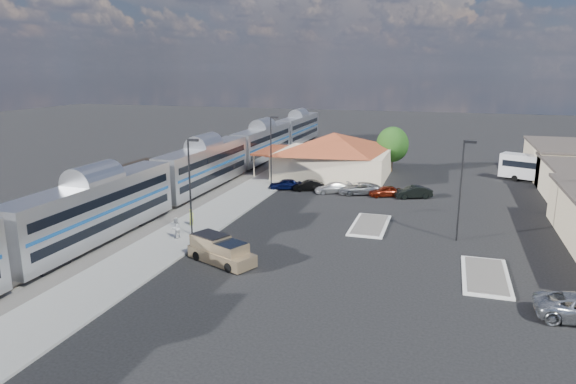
% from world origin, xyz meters
% --- Properties ---
extents(ground, '(280.00, 280.00, 0.00)m').
position_xyz_m(ground, '(0.00, 0.00, 0.00)').
color(ground, black).
rests_on(ground, ground).
extents(railbed, '(16.00, 100.00, 0.12)m').
position_xyz_m(railbed, '(-21.00, 8.00, 0.06)').
color(railbed, '#4C4944').
rests_on(railbed, ground).
extents(platform, '(5.50, 92.00, 0.18)m').
position_xyz_m(platform, '(-12.00, 6.00, 0.09)').
color(platform, gray).
rests_on(platform, ground).
extents(passenger_train, '(3.00, 104.00, 5.55)m').
position_xyz_m(passenger_train, '(-18.00, 11.03, 2.87)').
color(passenger_train, silver).
rests_on(passenger_train, ground).
extents(freight_cars, '(2.80, 46.00, 4.00)m').
position_xyz_m(freight_cars, '(-24.00, 2.55, 1.93)').
color(freight_cars, black).
rests_on(freight_cars, ground).
extents(station_depot, '(18.35, 12.24, 6.20)m').
position_xyz_m(station_depot, '(-4.56, 24.00, 3.13)').
color(station_depot, '#C8B892').
rests_on(station_depot, ground).
extents(traffic_island_south, '(3.30, 7.50, 0.21)m').
position_xyz_m(traffic_island_south, '(4.00, 2.00, 0.10)').
color(traffic_island_south, silver).
rests_on(traffic_island_south, ground).
extents(traffic_island_north, '(3.30, 7.50, 0.21)m').
position_xyz_m(traffic_island_north, '(14.00, -8.00, 0.10)').
color(traffic_island_north, silver).
rests_on(traffic_island_north, ground).
extents(lamp_plat_s, '(1.08, 0.25, 9.00)m').
position_xyz_m(lamp_plat_s, '(-10.90, -6.00, 5.34)').
color(lamp_plat_s, black).
rests_on(lamp_plat_s, ground).
extents(lamp_plat_n, '(1.08, 0.25, 9.00)m').
position_xyz_m(lamp_plat_n, '(-10.90, 16.00, 5.34)').
color(lamp_plat_n, black).
rests_on(lamp_plat_n, ground).
extents(lamp_lot, '(1.08, 0.25, 9.00)m').
position_xyz_m(lamp_lot, '(12.10, 0.00, 5.34)').
color(lamp_lot, black).
rests_on(lamp_lot, ground).
extents(tree_depot, '(4.71, 4.71, 6.63)m').
position_xyz_m(tree_depot, '(3.00, 30.00, 4.02)').
color(tree_depot, '#382314').
rests_on(tree_depot, ground).
extents(pickup_truck, '(6.18, 4.28, 2.01)m').
position_xyz_m(pickup_truck, '(-5.71, -11.15, 0.95)').
color(pickup_truck, tan).
rests_on(pickup_truck, ground).
extents(coach_bus, '(11.22, 6.51, 3.58)m').
position_xyz_m(coach_bus, '(23.23, 27.78, 2.06)').
color(coach_bus, white).
rests_on(coach_bus, ground).
extents(person_a, '(0.55, 0.67, 1.59)m').
position_xyz_m(person_a, '(-12.41, -3.38, 0.98)').
color(person_a, '#C5DB44').
rests_on(person_a, platform).
extents(person_b, '(0.87, 1.04, 1.93)m').
position_xyz_m(person_b, '(-11.87, -7.38, 1.14)').
color(person_b, silver).
rests_on(person_b, platform).
extents(parked_car_a, '(4.35, 2.93, 1.38)m').
position_xyz_m(parked_car_a, '(-8.50, 14.21, 0.69)').
color(parked_car_a, '#0D1443').
rests_on(parked_car_a, ground).
extents(parked_car_b, '(4.15, 2.79, 1.29)m').
position_xyz_m(parked_car_b, '(-5.60, 14.51, 0.65)').
color(parked_car_b, black).
rests_on(parked_car_b, ground).
extents(parked_car_c, '(4.81, 3.68, 1.30)m').
position_xyz_m(parked_car_c, '(-2.40, 14.21, 0.65)').
color(parked_car_c, silver).
rests_on(parked_car_c, ground).
extents(parked_car_d, '(5.71, 4.20, 1.44)m').
position_xyz_m(parked_car_d, '(0.80, 14.51, 0.72)').
color(parked_car_d, gray).
rests_on(parked_car_d, ground).
extents(parked_car_e, '(4.19, 2.98, 1.32)m').
position_xyz_m(parked_car_e, '(4.00, 14.21, 0.66)').
color(parked_car_e, maroon).
rests_on(parked_car_e, ground).
extents(parked_car_f, '(4.62, 3.18, 1.44)m').
position_xyz_m(parked_car_f, '(7.20, 14.51, 0.72)').
color(parked_car_f, black).
rests_on(parked_car_f, ground).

